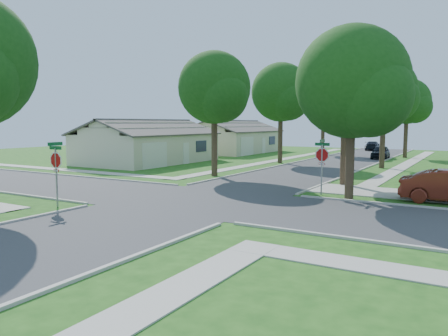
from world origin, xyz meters
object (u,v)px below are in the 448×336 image
Objects in this scene: tree_w_far at (324,109)px; tree_w_near at (215,91)px; stop_sign_ne at (322,157)px; tree_e_near at (347,93)px; tree_e_far at (408,103)px; house_nw_far at (234,141)px; tree_e_mid at (385,94)px; car_curb_west at (373,146)px; stop_sign_sw at (56,163)px; tree_w_mid at (281,95)px; tree_ne_corner at (353,87)px; house_nw_near at (148,147)px; car_curb_east at (381,152)px.

tree_w_near is at bearing -89.99° from tree_w_far.
stop_sign_ne is 0.36× the size of tree_e_near.
tree_e_far is 0.64× the size of house_nw_far.
stop_sign_ne is 0.33× the size of tree_w_near.
house_nw_far is (-20.75, 10.99, -4.74)m from tree_e_mid.
house_nw_far is at bearing 39.25° from car_curb_west.
stop_sign_sw is 0.32× the size of tree_e_mid.
tree_e_near is at bearing -51.95° from tree_w_mid.
tree_e_far is 0.97× the size of tree_w_near.
tree_e_far is 16.05m from tree_w_mid.
tree_e_near is 0.96× the size of tree_ne_corner.
tree_e_near is at bearing -69.39° from tree_w_far.
tree_ne_corner is (11.01, -29.80, 0.09)m from tree_w_far.
tree_w_near is 12.01m from tree_w_mid.
house_nw_near is at bearing 163.89° from tree_e_near.
tree_e_mid is at bearing -0.00° from tree_w_mid.
house_nw_far is at bearing 90.00° from house_nw_near.
tree_e_near is 31.24m from house_nw_far.
tree_e_mid reaches higher than tree_e_near.
tree_e_near is at bearing 89.32° from stop_sign_ne.
tree_e_far is 21.31m from house_nw_far.
car_curb_east is 0.95× the size of car_curb_west.
tree_e_near is at bearing -90.03° from tree_e_mid.
tree_w_mid is at bearing 128.05° from tree_e_near.
car_curb_west is at bearing 43.01° from house_nw_far.
tree_w_near is at bearing -112.34° from car_curb_east.
tree_w_far is 1.81× the size of car_curb_west.
house_nw_near is at bearing -143.12° from car_curb_east.
tree_e_mid reaches higher than tree_w_near.
tree_e_near reaches higher than tree_w_far.
stop_sign_sw is at bearing -90.23° from tree_w_near.
house_nw_far is at bearing 128.81° from tree_ne_corner.
car_curb_west is at bearing 100.50° from car_curb_east.
tree_ne_corner is (11.00, -16.80, -0.90)m from tree_w_mid.
tree_e_near is at bearing -47.94° from house_nw_far.
stop_sign_ne reaches higher than car_curb_east.
stop_sign_ne is 5.62m from tree_e_near.
tree_w_mid is 0.70× the size of house_nw_near.
tree_w_mid reaches higher than tree_e_mid.
tree_ne_corner is at bearing -86.37° from car_curb_east.
stop_sign_sw is at bearing -60.17° from house_nw_near.
house_nw_far is 18.65m from car_curb_east.
house_nw_far is (-11.34, -2.01, -3.99)m from tree_w_far.
house_nw_near reaches higher than car_curb_east.
house_nw_near reaches higher than stop_sign_sw.
tree_w_near is at bearing -63.73° from house_nw_far.
stop_sign_ne is 19.31m from tree_w_mid.
stop_sign_sw is 0.22× the size of house_nw_near.
tree_w_far is (-9.41, 13.00, -0.75)m from tree_e_mid.
house_nw_far is (-20.69, 27.30, -0.51)m from stop_sign_ne.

